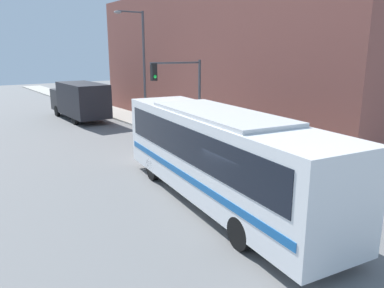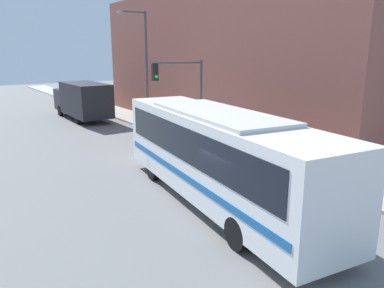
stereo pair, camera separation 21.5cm
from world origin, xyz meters
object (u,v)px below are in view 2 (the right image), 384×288
fire_hydrant (301,167)px  pedestrian_near_corner (183,119)px  city_bus (217,152)px  street_lamp (143,60)px  traffic_light_pole (184,87)px  delivery_truck (82,99)px  parking_meter (194,127)px

fire_hydrant → pedestrian_near_corner: 10.42m
city_bus → street_lamp: bearing=80.1°
city_bus → traffic_light_pole: (3.60, 7.59, 1.50)m
fire_hydrant → delivery_truck: bearing=98.1°
street_lamp → traffic_light_pole: bearing=-98.6°
city_bus → traffic_light_pole: traffic_light_pole is taller
delivery_truck → fire_hydrant: 20.05m
fire_hydrant → pedestrian_near_corner: pedestrian_near_corner is taller
parking_meter → street_lamp: street_lamp is taller
traffic_light_pole → pedestrian_near_corner: bearing=58.0°
city_bus → parking_meter: bearing=68.0°
fire_hydrant → parking_meter: bearing=90.0°
fire_hydrant → street_lamp: 15.02m
delivery_truck → fire_hydrant: delivery_truck is taller
city_bus → traffic_light_pole: bearing=72.6°
street_lamp → pedestrian_near_corner: 5.51m
city_bus → street_lamp: street_lamp is taller
parking_meter → pedestrian_near_corner: bearing=72.9°
delivery_truck → pedestrian_near_corner: (3.54, -9.43, -0.55)m
delivery_truck → street_lamp: size_ratio=0.98×
parking_meter → street_lamp: size_ratio=0.15×
parking_meter → street_lamp: bearing=90.0°
delivery_truck → street_lamp: 6.86m
delivery_truck → street_lamp: street_lamp is taller
city_bus → fire_hydrant: (4.64, 0.02, -1.41)m
city_bus → pedestrian_near_corner: size_ratio=6.30×
city_bus → parking_meter: city_bus is taller
parking_meter → traffic_light_pole: bearing=-156.4°
street_lamp → fire_hydrant: bearing=-90.0°
delivery_truck → fire_hydrant: (2.82, -19.82, -1.09)m
city_bus → delivery_truck: 19.92m
street_lamp → pedestrian_near_corner: size_ratio=4.36×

